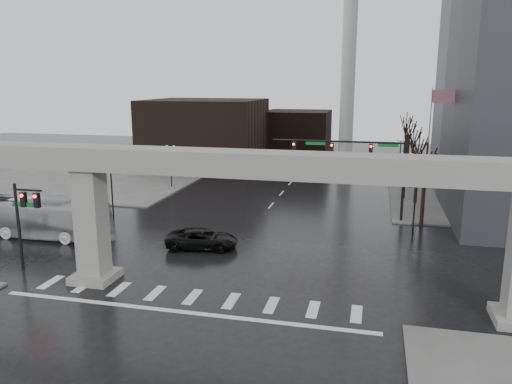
# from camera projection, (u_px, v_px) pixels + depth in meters

# --- Properties ---
(ground) EXTENTS (160.00, 160.00, 0.00)m
(ground) POSITION_uv_depth(u_px,v_px,m) (198.00, 290.00, 30.63)
(ground) COLOR black
(ground) RESTS_ON ground
(sidewalk_ne) EXTENTS (28.00, 36.00, 0.15)m
(sidewalk_ne) POSITION_uv_depth(u_px,v_px,m) (510.00, 189.00, 58.90)
(sidewalk_ne) COLOR slate
(sidewalk_ne) RESTS_ON ground
(sidewalk_nw) EXTENTS (28.00, 36.00, 0.15)m
(sidewalk_nw) POSITION_uv_depth(u_px,v_px,m) (112.00, 171.00, 70.68)
(sidewalk_nw) COLOR slate
(sidewalk_nw) RESTS_ON ground
(elevated_guideway) EXTENTS (48.00, 2.60, 8.70)m
(elevated_guideway) POSITION_uv_depth(u_px,v_px,m) (216.00, 181.00, 28.85)
(elevated_guideway) COLOR gray
(elevated_guideway) RESTS_ON ground
(building_far_left) EXTENTS (16.00, 14.00, 10.00)m
(building_far_left) POSITION_uv_depth(u_px,v_px,m) (205.00, 134.00, 72.59)
(building_far_left) COLOR black
(building_far_left) RESTS_ON ground
(building_far_mid) EXTENTS (10.00, 10.00, 8.00)m
(building_far_mid) POSITION_uv_depth(u_px,v_px,m) (297.00, 136.00, 79.59)
(building_far_mid) COLOR black
(building_far_mid) RESTS_ON ground
(smokestack) EXTENTS (3.60, 3.60, 30.00)m
(smokestack) POSITION_uv_depth(u_px,v_px,m) (348.00, 75.00, 70.05)
(smokestack) COLOR white
(smokestack) RESTS_ON ground
(signal_mast_arm) EXTENTS (12.12, 0.43, 8.00)m
(signal_mast_arm) POSITION_uv_depth(u_px,v_px,m) (361.00, 157.00, 45.17)
(signal_mast_arm) COLOR black
(signal_mast_arm) RESTS_ON ground
(signal_left_pole) EXTENTS (2.30, 0.30, 6.00)m
(signal_left_pole) POSITION_uv_depth(u_px,v_px,m) (24.00, 212.00, 32.99)
(signal_left_pole) COLOR black
(signal_left_pole) RESTS_ON ground
(flagpole_assembly) EXTENTS (2.06, 0.12, 12.00)m
(flagpole_assembly) POSITION_uv_depth(u_px,v_px,m) (432.00, 136.00, 46.42)
(flagpole_assembly) COLOR silver
(flagpole_assembly) RESTS_ON ground
(lamp_right_0) EXTENTS (1.22, 0.32, 5.11)m
(lamp_right_0) POSITION_uv_depth(u_px,v_px,m) (415.00, 197.00, 40.11)
(lamp_right_0) COLOR black
(lamp_right_0) RESTS_ON ground
(lamp_right_1) EXTENTS (1.22, 0.32, 5.11)m
(lamp_right_1) POSITION_uv_depth(u_px,v_px,m) (406.00, 168.00, 53.40)
(lamp_right_1) COLOR black
(lamp_right_1) RESTS_ON ground
(lamp_right_2) EXTENTS (1.22, 0.32, 5.11)m
(lamp_right_2) POSITION_uv_depth(u_px,v_px,m) (400.00, 151.00, 66.69)
(lamp_right_2) COLOR black
(lamp_right_2) RESTS_ON ground
(lamp_left_0) EXTENTS (1.22, 0.32, 5.11)m
(lamp_left_0) POSITION_uv_depth(u_px,v_px,m) (111.00, 181.00, 46.23)
(lamp_left_0) COLOR black
(lamp_left_0) RESTS_ON ground
(lamp_left_1) EXTENTS (1.22, 0.32, 5.11)m
(lamp_left_1) POSITION_uv_depth(u_px,v_px,m) (171.00, 159.00, 59.52)
(lamp_left_1) COLOR black
(lamp_left_1) RESTS_ON ground
(lamp_left_2) EXTENTS (1.22, 0.32, 5.11)m
(lamp_left_2) POSITION_uv_depth(u_px,v_px,m) (209.00, 145.00, 72.81)
(lamp_left_2) COLOR black
(lamp_left_2) RESTS_ON ground
(tree_right_0) EXTENTS (1.09, 1.58, 7.50)m
(tree_right_0) POSITION_uv_depth(u_px,v_px,m) (424.00, 195.00, 43.84)
(tree_right_0) COLOR black
(tree_right_0) RESTS_ON ground
(tree_right_1) EXTENTS (1.09, 1.61, 7.67)m
(tree_right_1) POSITION_uv_depth(u_px,v_px,m) (417.00, 177.00, 51.42)
(tree_right_1) COLOR black
(tree_right_1) RESTS_ON ground
(tree_right_2) EXTENTS (1.10, 1.63, 7.85)m
(tree_right_2) POSITION_uv_depth(u_px,v_px,m) (412.00, 165.00, 59.00)
(tree_right_2) COLOR black
(tree_right_2) RESTS_ON ground
(tree_right_3) EXTENTS (1.11, 1.66, 8.02)m
(tree_right_3) POSITION_uv_depth(u_px,v_px,m) (408.00, 155.00, 66.58)
(tree_right_3) COLOR black
(tree_right_3) RESTS_ON ground
(tree_right_4) EXTENTS (1.12, 1.69, 8.19)m
(tree_right_4) POSITION_uv_depth(u_px,v_px,m) (405.00, 147.00, 74.16)
(tree_right_4) COLOR black
(tree_right_4) RESTS_ON ground
(pickup_truck) EXTENTS (5.81, 3.39, 1.52)m
(pickup_truck) POSITION_uv_depth(u_px,v_px,m) (202.00, 239.00, 38.14)
(pickup_truck) COLOR black
(pickup_truck) RESTS_ON ground
(city_bus) EXTENTS (12.00, 2.94, 3.33)m
(city_bus) POSITION_uv_depth(u_px,v_px,m) (40.00, 217.00, 40.82)
(city_bus) COLOR silver
(city_bus) RESTS_ON ground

